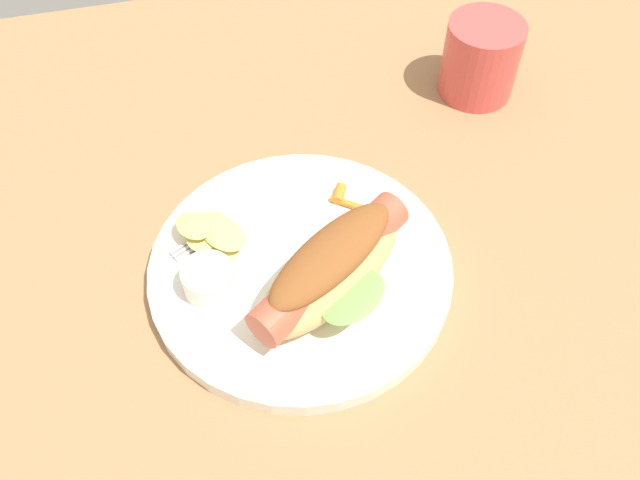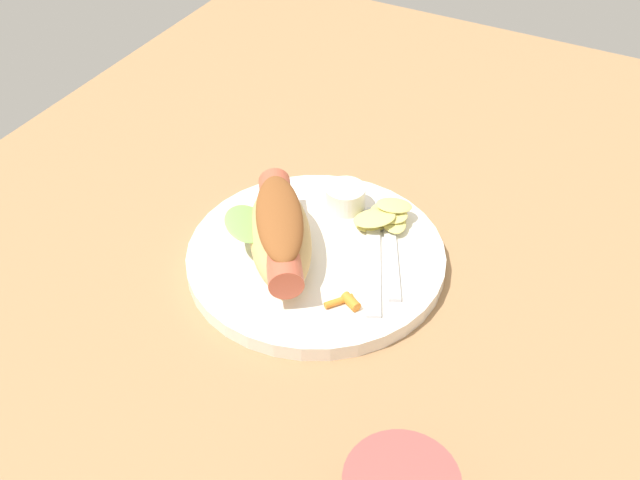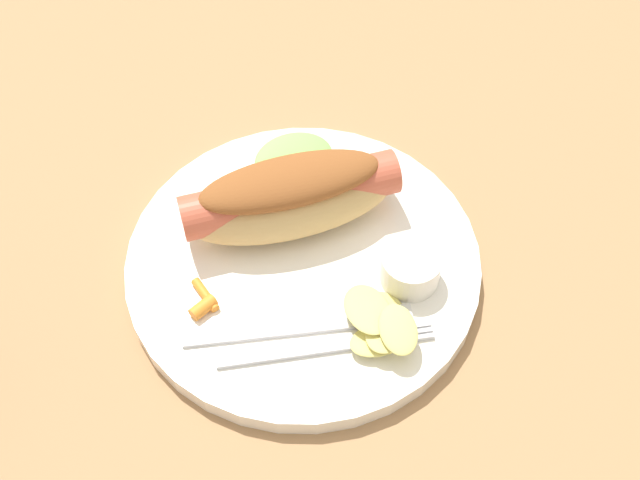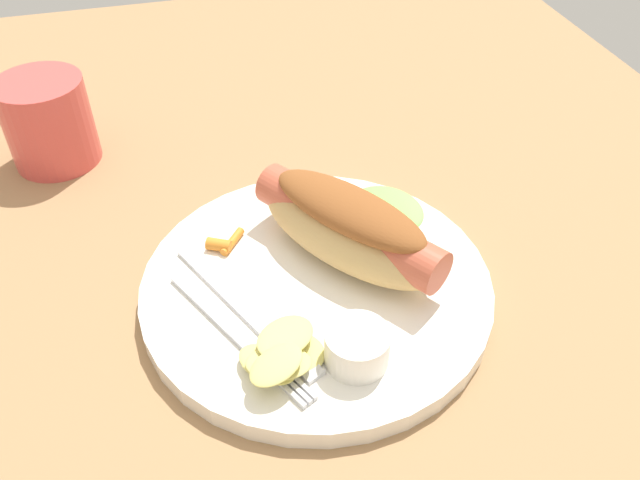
{
  "view_description": "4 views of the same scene",
  "coord_description": "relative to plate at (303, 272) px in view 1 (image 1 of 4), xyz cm",
  "views": [
    {
      "loc": [
        -6.39,
        -32.58,
        48.48
      ],
      "look_at": [
        1.51,
        -0.85,
        5.51
      ],
      "focal_mm": 37.91,
      "sensor_mm": 36.0,
      "label": 1
    },
    {
      "loc": [
        51.52,
        27.85,
        53.63
      ],
      "look_at": [
        1.85,
        1.44,
        5.09
      ],
      "focal_mm": 44.01,
      "sensor_mm": 36.0,
      "label": 2
    },
    {
      "loc": [
        -11.58,
        31.72,
        50.8
      ],
      "look_at": [
        -1.63,
        1.04,
        5.87
      ],
      "focal_mm": 45.94,
      "sensor_mm": 36.0,
      "label": 3
    },
    {
      "loc": [
        -33.09,
        8.63,
        36.05
      ],
      "look_at": [
        1.24,
        -0.61,
        4.32
      ],
      "focal_mm": 36.84,
      "sensor_mm": 36.0,
      "label": 4
    }
  ],
  "objects": [
    {
      "name": "chips_pile",
      "position": [
        -7.17,
        4.51,
        1.88
      ],
      "size": [
        6.98,
        6.71,
        2.3
      ],
      "color": "#D7CE6E",
      "rests_on": "plate"
    },
    {
      "name": "hot_dog",
      "position": [
        1.78,
        -2.64,
        3.73
      ],
      "size": [
        16.27,
        13.79,
        5.81
      ],
      "rotation": [
        0.0,
        0.0,
        3.74
      ],
      "color": "tan",
      "rests_on": "plate"
    },
    {
      "name": "fork",
      "position": [
        -3.62,
        7.01,
        1.0
      ],
      "size": [
        13.79,
        7.81,
        0.4
      ],
      "rotation": [
        0.0,
        0.0,
        3.61
      ],
      "color": "silver",
      "rests_on": "plate"
    },
    {
      "name": "sauce_ramekin",
      "position": [
        -7.93,
        -0.27,
        2.08
      ],
      "size": [
        4.26,
        4.26,
        2.55
      ],
      "primitive_type": "cylinder",
      "color": "white",
      "rests_on": "plate"
    },
    {
      "name": "drinking_cup",
      "position": [
        23.57,
        19.55,
        3.29
      ],
      "size": [
        7.91,
        7.91,
        8.18
      ],
      "primitive_type": "cylinder",
      "color": "#D84C47",
      "rests_on": "ground_plane"
    },
    {
      "name": "plate",
      "position": [
        0.0,
        0.0,
        0.0
      ],
      "size": [
        25.93,
        25.93,
        1.6
      ],
      "primitive_type": "cylinder",
      "color": "white",
      "rests_on": "ground_plane"
    },
    {
      "name": "carrot_garnish",
      "position": [
        5.11,
        6.37,
        1.23
      ],
      "size": [
        2.67,
        3.28,
        0.99
      ],
      "color": "orange",
      "rests_on": "plate"
    },
    {
      "name": "ground_plane",
      "position": [
        -0.14,
        0.38,
        -1.7
      ],
      "size": [
        120.0,
        90.0,
        1.8
      ],
      "primitive_type": "cube",
      "color": "#9E754C"
    },
    {
      "name": "knife",
      "position": [
        -1.68,
        5.98,
        0.98
      ],
      "size": [
        14.97,
        8.01,
        0.36
      ],
      "primitive_type": "cube",
      "rotation": [
        0.0,
        0.0,
        3.58
      ],
      "color": "silver",
      "rests_on": "plate"
    }
  ]
}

